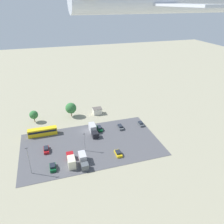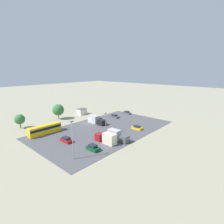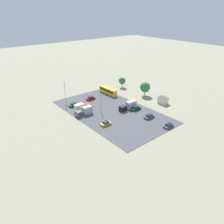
# 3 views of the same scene
# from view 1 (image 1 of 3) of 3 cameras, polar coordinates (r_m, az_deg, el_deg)

# --- Properties ---
(ground_plane) EXTENTS (400.00, 400.00, 0.00)m
(ground_plane) POSITION_cam_1_polar(r_m,az_deg,el_deg) (94.85, -6.83, -4.81)
(ground_plane) COLOR gray
(parking_lot_surface) EXTENTS (52.71, 30.36, 0.08)m
(parking_lot_surface) POSITION_cam_1_polar(r_m,az_deg,el_deg) (86.05, -5.44, -8.39)
(parking_lot_surface) COLOR #4C4C51
(parking_lot_surface) RESTS_ON ground
(shed_building) EXTENTS (4.37, 3.57, 3.01)m
(shed_building) POSITION_cam_1_polar(r_m,az_deg,el_deg) (107.41, -3.87, 0.28)
(shed_building) COLOR silver
(shed_building) RESTS_ON ground
(bus) EXTENTS (11.57, 2.49, 3.17)m
(bus) POSITION_cam_1_polar(r_m,az_deg,el_deg) (94.54, -17.67, -4.87)
(bus) COLOR gold
(bus) RESTS_ON ground
(parked_car_0) EXTENTS (1.87, 4.44, 1.61)m
(parked_car_0) POSITION_cam_1_polar(r_m,az_deg,el_deg) (85.30, -16.79, -9.36)
(parked_car_0) COLOR maroon
(parked_car_0) RESTS_ON ground
(parked_car_1) EXTENTS (1.74, 4.65, 1.58)m
(parked_car_1) POSITION_cam_1_polar(r_m,az_deg,el_deg) (94.41, -3.29, -4.28)
(parked_car_1) COLOR #0C4723
(parked_car_1) RESTS_ON ground
(parked_car_2) EXTENTS (1.88, 4.36, 1.42)m
(parked_car_2) POSITION_cam_1_polar(r_m,az_deg,el_deg) (98.65, 7.47, -3.05)
(parked_car_2) COLOR #4C5156
(parked_car_2) RESTS_ON ground
(parked_car_3) EXTENTS (1.97, 4.05, 1.66)m
(parked_car_3) POSITION_cam_1_polar(r_m,az_deg,el_deg) (76.81, -15.20, -13.72)
(parked_car_3) COLOR #0C4723
(parked_car_3) RESTS_ON ground
(parked_car_4) EXTENTS (1.87, 4.59, 1.49)m
(parked_car_4) POSITION_cam_1_polar(r_m,az_deg,el_deg) (95.42, 2.14, -3.91)
(parked_car_4) COLOR #4C5156
(parked_car_4) RESTS_ON ground
(parked_car_5) EXTENTS (1.96, 4.09, 1.46)m
(parked_car_5) POSITION_cam_1_polar(r_m,az_deg,el_deg) (80.13, 1.63, -10.72)
(parked_car_5) COLOR gold
(parked_car_5) RESTS_ON ground
(parked_truck_0) EXTENTS (2.38, 7.42, 3.20)m
(parked_truck_0) POSITION_cam_1_polar(r_m,az_deg,el_deg) (76.43, -7.56, -12.33)
(parked_truck_0) COLOR #4C5156
(parked_truck_0) RESTS_ON ground
(parked_truck_1) EXTENTS (2.45, 8.73, 3.21)m
(parked_truck_1) POSITION_cam_1_polar(r_m,az_deg,el_deg) (92.08, -4.92, -4.64)
(parked_truck_1) COLOR black
(parked_truck_1) RESTS_ON ground
(parked_truck_2) EXTENTS (2.42, 7.39, 3.33)m
(parked_truck_2) POSITION_cam_1_polar(r_m,az_deg,el_deg) (76.78, -10.63, -12.34)
(parked_truck_2) COLOR maroon
(parked_truck_2) RESTS_ON ground
(tree_near_shed) EXTENTS (5.17, 5.17, 6.96)m
(tree_near_shed) POSITION_cam_1_polar(r_m,az_deg,el_deg) (105.29, -10.69, 1.00)
(tree_near_shed) COLOR brown
(tree_near_shed) RESTS_ON ground
(tree_apron_mid) EXTENTS (3.85, 3.85, 5.59)m
(tree_apron_mid) POSITION_cam_1_polar(r_m,az_deg,el_deg) (105.11, -19.78, -0.70)
(tree_apron_mid) COLOR brown
(tree_apron_mid) RESTS_ON ground
(light_pole_lot_centre) EXTENTS (0.90, 0.28, 7.50)m
(light_pole_lot_centre) POSITION_cam_1_polar(r_m,az_deg,el_deg) (80.54, -7.18, -7.59)
(light_pole_lot_centre) COLOR gray
(light_pole_lot_centre) RESTS_ON ground
(light_pole_lot_edge) EXTENTS (0.90, 0.28, 10.09)m
(light_pole_lot_edge) POSITION_cam_1_polar(r_m,az_deg,el_deg) (74.21, -20.89, -11.60)
(light_pole_lot_edge) COLOR gray
(light_pole_lot_edge) RESTS_ON ground
(airplane) EXTENTS (34.28, 27.76, 8.69)m
(airplane) POSITION_cam_1_polar(r_m,az_deg,el_deg) (43.22, 14.31, 26.37)
(airplane) COLOR silver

